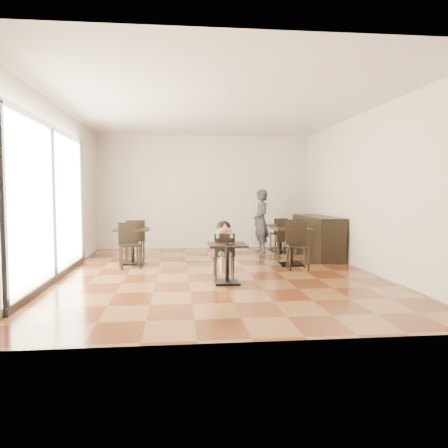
{
  "coord_description": "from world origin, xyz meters",
  "views": [
    {
      "loc": [
        -0.79,
        -8.43,
        1.56
      ],
      "look_at": [
        0.06,
        -0.51,
        1.0
      ],
      "focal_mm": 35.0,
      "sensor_mm": 36.0,
      "label": 1
    }
  ],
  "objects": [
    {
      "name": "cafe_table_left",
      "position": [
        -1.78,
        1.3,
        0.39
      ],
      "size": [
        0.89,
        0.89,
        0.79
      ],
      "primitive_type": null,
      "rotation": [
        0.0,
        0.0,
        0.22
      ],
      "color": "black",
      "rests_on": "floor"
    },
    {
      "name": "plate",
      "position": [
        0.06,
        -1.11,
        0.7
      ],
      "size": [
        0.23,
        0.23,
        0.01
      ],
      "primitive_type": "cylinder",
      "color": "black",
      "rests_on": "child_table"
    },
    {
      "name": "chair_left_a",
      "position": [
        -1.78,
        1.85,
        0.47
      ],
      "size": [
        0.51,
        0.51,
        0.95
      ],
      "primitive_type": null,
      "rotation": [
        0.0,
        0.0,
        3.36
      ],
      "color": "black",
      "rests_on": "floor"
    },
    {
      "name": "cafe_table_mid",
      "position": [
        1.66,
        0.78,
        0.41
      ],
      "size": [
        0.83,
        0.83,
        0.81
      ],
      "primitive_type": null,
      "rotation": [
        0.0,
        0.0,
        -0.09
      ],
      "color": "black",
      "rests_on": "floor"
    },
    {
      "name": "chair_back_b",
      "position": [
        2.03,
        2.48,
        0.44
      ],
      "size": [
        0.45,
        0.45,
        0.87
      ],
      "primitive_type": null,
      "rotation": [
        0.0,
        0.0,
        0.15
      ],
      "color": "black",
      "rests_on": "floor"
    },
    {
      "name": "wall_front",
      "position": [
        0.0,
        -4.0,
        1.6
      ],
      "size": [
        6.0,
        0.01,
        3.2
      ],
      "primitive_type": "cube",
      "color": "beige",
      "rests_on": "floor"
    },
    {
      "name": "chair_back_a",
      "position": [
        2.03,
        3.5,
        0.44
      ],
      "size": [
        0.45,
        0.45,
        0.87
      ],
      "primitive_type": null,
      "rotation": [
        0.0,
        0.0,
        3.29
      ],
      "color": "black",
      "rests_on": "floor"
    },
    {
      "name": "child",
      "position": [
        0.06,
        -0.46,
        0.52
      ],
      "size": [
        0.37,
        0.52,
        1.05
      ],
      "primitive_type": null,
      "color": "slate",
      "rests_on": "child_chair"
    },
    {
      "name": "chair_left_b",
      "position": [
        -1.78,
        0.75,
        0.47
      ],
      "size": [
        0.51,
        0.51,
        0.95
      ],
      "primitive_type": null,
      "rotation": [
        0.0,
        0.0,
        0.22
      ],
      "color": "black",
      "rests_on": "floor"
    },
    {
      "name": "floor",
      "position": [
        0.0,
        0.0,
        0.0
      ],
      "size": [
        6.0,
        8.0,
        0.01
      ],
      "primitive_type": "cube",
      "color": "brown",
      "rests_on": "ground"
    },
    {
      "name": "cafe_table_back",
      "position": [
        1.96,
        3.03,
        0.36
      ],
      "size": [
        0.78,
        0.78,
        0.73
      ],
      "primitive_type": null,
      "rotation": [
        0.0,
        0.0,
        0.15
      ],
      "color": "black",
      "rests_on": "floor"
    },
    {
      "name": "adult_patron",
      "position": [
        1.38,
        2.73,
        0.83
      ],
      "size": [
        0.49,
        0.66,
        1.66
      ],
      "primitive_type": "imported",
      "rotation": [
        0.0,
        0.0,
        -1.42
      ],
      "color": "#313136",
      "rests_on": "floor"
    },
    {
      "name": "storefront_window",
      "position": [
        -2.97,
        -0.5,
        1.4
      ],
      "size": [
        0.04,
        4.5,
        2.6
      ],
      "primitive_type": "cube",
      "color": "white",
      "rests_on": "floor"
    },
    {
      "name": "wall_left",
      "position": [
        -3.0,
        0.0,
        1.6
      ],
      "size": [
        0.01,
        8.0,
        3.2
      ],
      "primitive_type": "cube",
      "color": "beige",
      "rests_on": "floor"
    },
    {
      "name": "ceiling",
      "position": [
        0.0,
        0.0,
        3.2
      ],
      "size": [
        6.0,
        8.0,
        0.01
      ],
      "primitive_type": "cube",
      "color": "silver",
      "rests_on": "floor"
    },
    {
      "name": "chair_mid_b",
      "position": [
        1.66,
        0.23,
        0.49
      ],
      "size": [
        0.47,
        0.47,
        0.98
      ],
      "primitive_type": null,
      "rotation": [
        0.0,
        0.0,
        -0.09
      ],
      "color": "black",
      "rests_on": "floor"
    },
    {
      "name": "pizza_slice",
      "position": [
        0.06,
        -0.65,
        0.91
      ],
      "size": [
        0.24,
        0.19,
        0.06
      ],
      "primitive_type": null,
      "color": "#D1BF70",
      "rests_on": "child"
    },
    {
      "name": "chair_mid_a",
      "position": [
        1.66,
        1.33,
        0.49
      ],
      "size": [
        0.47,
        0.47,
        0.98
      ],
      "primitive_type": null,
      "rotation": [
        0.0,
        0.0,
        3.06
      ],
      "color": "black",
      "rests_on": "floor"
    },
    {
      "name": "child_table",
      "position": [
        0.06,
        -1.01,
        0.35
      ],
      "size": [
        0.65,
        0.65,
        0.69
      ],
      "primitive_type": null,
      "color": "black",
      "rests_on": "floor"
    },
    {
      "name": "child_chair",
      "position": [
        0.06,
        -0.46,
        0.42
      ],
      "size": [
        0.37,
        0.37,
        0.83
      ],
      "primitive_type": null,
      "rotation": [
        0.0,
        0.0,
        3.14
      ],
      "color": "black",
      "rests_on": "floor"
    },
    {
      "name": "service_counter",
      "position": [
        2.65,
        2.0,
        0.5
      ],
      "size": [
        0.6,
        2.4,
        1.0
      ],
      "primitive_type": "cube",
      "color": "black",
      "rests_on": "floor"
    },
    {
      "name": "wall_back",
      "position": [
        0.0,
        4.0,
        1.6
      ],
      "size": [
        6.0,
        0.01,
        3.2
      ],
      "primitive_type": "cube",
      "color": "beige",
      "rests_on": "floor"
    },
    {
      "name": "wall_right",
      "position": [
        3.0,
        0.0,
        1.6
      ],
      "size": [
        0.01,
        8.0,
        3.2
      ],
      "primitive_type": "cube",
      "color": "beige",
      "rests_on": "floor"
    }
  ]
}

